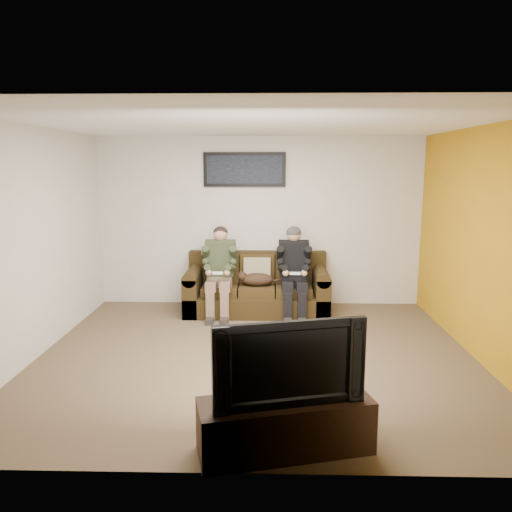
{
  "coord_description": "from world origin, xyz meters",
  "views": [
    {
      "loc": [
        0.13,
        -5.46,
        2.16
      ],
      "look_at": [
        -0.03,
        1.2,
        0.95
      ],
      "focal_mm": 35.0,
      "sensor_mm": 36.0,
      "label": 1
    }
  ],
  "objects_px": {
    "person_right": "(294,266)",
    "television": "(286,359)",
    "sofa": "(257,289)",
    "framed_poster": "(245,170)",
    "tv_stand": "(285,426)",
    "cat": "(256,279)",
    "person_left": "(220,266)"
  },
  "relations": [
    {
      "from": "television",
      "to": "person_right",
      "type": "bearing_deg",
      "value": 72.23
    },
    {
      "from": "framed_poster",
      "to": "television",
      "type": "relative_size",
      "value": 1.1
    },
    {
      "from": "person_left",
      "to": "cat",
      "type": "xyz_separation_m",
      "value": [
        0.53,
        0.02,
        -0.19
      ]
    },
    {
      "from": "person_left",
      "to": "television",
      "type": "height_order",
      "value": "person_left"
    },
    {
      "from": "television",
      "to": "cat",
      "type": "bearing_deg",
      "value": 80.97
    },
    {
      "from": "person_left",
      "to": "framed_poster",
      "type": "bearing_deg",
      "value": 58.99
    },
    {
      "from": "television",
      "to": "framed_poster",
      "type": "bearing_deg",
      "value": 82.89
    },
    {
      "from": "person_right",
      "to": "television",
      "type": "relative_size",
      "value": 1.13
    },
    {
      "from": "framed_poster",
      "to": "tv_stand",
      "type": "relative_size",
      "value": 0.95
    },
    {
      "from": "cat",
      "to": "television",
      "type": "height_order",
      "value": "television"
    },
    {
      "from": "tv_stand",
      "to": "television",
      "type": "bearing_deg",
      "value": 0.0
    },
    {
      "from": "framed_poster",
      "to": "television",
      "type": "distance_m",
      "value": 4.41
    },
    {
      "from": "person_left",
      "to": "sofa",
      "type": "bearing_deg",
      "value": 17.99
    },
    {
      "from": "sofa",
      "to": "framed_poster",
      "type": "height_order",
      "value": "framed_poster"
    },
    {
      "from": "tv_stand",
      "to": "sofa",
      "type": "bearing_deg",
      "value": 80.59
    },
    {
      "from": "sofa",
      "to": "cat",
      "type": "xyz_separation_m",
      "value": [
        -0.01,
        -0.16,
        0.2
      ]
    },
    {
      "from": "tv_stand",
      "to": "cat",
      "type": "bearing_deg",
      "value": 80.97
    },
    {
      "from": "sofa",
      "to": "person_left",
      "type": "distance_m",
      "value": 0.69
    },
    {
      "from": "person_right",
      "to": "television",
      "type": "xyz_separation_m",
      "value": [
        -0.24,
        -3.6,
        0.03
      ]
    },
    {
      "from": "sofa",
      "to": "cat",
      "type": "height_order",
      "value": "sofa"
    },
    {
      "from": "tv_stand",
      "to": "television",
      "type": "relative_size",
      "value": 1.16
    },
    {
      "from": "sofa",
      "to": "person_right",
      "type": "distance_m",
      "value": 0.69
    },
    {
      "from": "person_right",
      "to": "television",
      "type": "distance_m",
      "value": 3.61
    },
    {
      "from": "person_right",
      "to": "cat",
      "type": "height_order",
      "value": "person_right"
    },
    {
      "from": "person_left",
      "to": "cat",
      "type": "bearing_deg",
      "value": 1.91
    },
    {
      "from": "person_right",
      "to": "cat",
      "type": "xyz_separation_m",
      "value": [
        -0.55,
        0.02,
        -0.2
      ]
    },
    {
      "from": "person_left",
      "to": "person_right",
      "type": "bearing_deg",
      "value": 0.02
    },
    {
      "from": "tv_stand",
      "to": "television",
      "type": "xyz_separation_m",
      "value": [
        0.0,
        0.0,
        0.54
      ]
    },
    {
      "from": "person_left",
      "to": "television",
      "type": "relative_size",
      "value": 1.12
    },
    {
      "from": "sofa",
      "to": "person_right",
      "type": "xyz_separation_m",
      "value": [
        0.54,
        -0.18,
        0.39
      ]
    },
    {
      "from": "sofa",
      "to": "person_right",
      "type": "height_order",
      "value": "person_right"
    },
    {
      "from": "person_left",
      "to": "tv_stand",
      "type": "bearing_deg",
      "value": -76.83
    }
  ]
}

